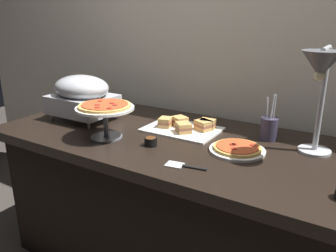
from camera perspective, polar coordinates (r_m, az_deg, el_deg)
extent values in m
cube|color=beige|center=(2.02, 9.30, 14.13)|extent=(4.40, 0.04, 2.40)
cube|color=black|center=(1.68, 1.83, -2.79)|extent=(1.90, 0.84, 0.05)
cube|color=black|center=(1.85, 1.71, -13.84)|extent=(1.75, 0.74, 0.71)
cylinder|color=#B7BABF|center=(2.05, -18.93, 1.46)|extent=(0.01, 0.01, 0.04)
cylinder|color=#B7BABF|center=(1.84, -13.22, 0.16)|extent=(0.01, 0.01, 0.04)
cylinder|color=#B7BABF|center=(2.18, -14.64, 2.87)|extent=(0.01, 0.01, 0.04)
cylinder|color=#B7BABF|center=(1.99, -8.91, 1.79)|extent=(0.01, 0.01, 0.04)
cube|color=#B7BABF|center=(2.00, -14.14, 3.59)|extent=(0.36, 0.27, 0.10)
ellipsoid|color=#B7BABF|center=(1.97, -14.36, 6.27)|extent=(0.34, 0.25, 0.14)
cylinder|color=#B7BABF|center=(1.63, 23.38, -3.82)|extent=(0.14, 0.14, 0.01)
cylinder|color=#B7BABF|center=(1.57, 24.42, 3.90)|extent=(0.02, 0.02, 0.44)
cylinder|color=#B7BABF|center=(1.45, 25.10, 11.69)|extent=(0.02, 0.16, 0.02)
cone|color=#595B60|center=(1.38, 24.37, 9.41)|extent=(0.15, 0.15, 0.10)
sphere|color=#F9EAB2|center=(1.39, 24.15, 7.79)|extent=(0.04, 0.04, 0.04)
cylinder|color=white|center=(1.53, 11.56, -4.03)|extent=(0.25, 0.25, 0.01)
cylinder|color=gold|center=(1.53, 11.58, -3.61)|extent=(0.21, 0.21, 0.01)
cylinder|color=#B74723|center=(1.53, 11.60, -3.34)|extent=(0.19, 0.19, 0.00)
cylinder|color=maroon|center=(1.54, 14.04, -3.15)|extent=(0.02, 0.02, 0.00)
cylinder|color=maroon|center=(1.53, 10.79, -3.07)|extent=(0.02, 0.02, 0.00)
cylinder|color=maroon|center=(1.48, 11.05, -3.78)|extent=(0.02, 0.02, 0.00)
cylinder|color=maroon|center=(1.53, 11.12, -3.05)|extent=(0.02, 0.02, 0.00)
cylinder|color=#595B60|center=(1.67, -10.41, 0.37)|extent=(0.02, 0.02, 0.14)
cylinder|color=#595B60|center=(1.70, -10.28, -1.82)|extent=(0.15, 0.15, 0.01)
cylinder|color=white|center=(1.65, -10.57, 2.96)|extent=(0.28, 0.28, 0.01)
cylinder|color=#DBA856|center=(1.65, -10.59, 3.36)|extent=(0.25, 0.25, 0.01)
cylinder|color=#B74723|center=(1.65, -10.61, 3.63)|extent=(0.22, 0.22, 0.00)
cylinder|color=maroon|center=(1.56, -9.87, 2.97)|extent=(0.02, 0.02, 0.00)
cylinder|color=maroon|center=(1.61, -8.93, 3.52)|extent=(0.02, 0.02, 0.00)
cylinder|color=maroon|center=(1.65, -9.40, 3.80)|extent=(0.02, 0.02, 0.00)
cylinder|color=maroon|center=(1.58, -11.81, 3.07)|extent=(0.02, 0.02, 0.00)
cylinder|color=maroon|center=(1.70, -11.36, 4.16)|extent=(0.02, 0.02, 0.00)
cylinder|color=maroon|center=(1.63, -11.82, 3.53)|extent=(0.02, 0.02, 0.00)
cube|color=white|center=(1.78, 2.40, -0.56)|extent=(0.38, 0.27, 0.01)
cube|color=tan|center=(1.71, 2.62, -0.77)|extent=(0.10, 0.10, 0.02)
cube|color=brown|center=(1.71, 2.63, -0.26)|extent=(0.10, 0.10, 0.01)
cube|color=tan|center=(1.70, 2.64, 0.25)|extent=(0.10, 0.10, 0.02)
cube|color=tan|center=(1.80, -0.44, 0.14)|extent=(0.08, 0.08, 0.02)
cube|color=brown|center=(1.79, -0.45, 0.63)|extent=(0.08, 0.08, 0.01)
cube|color=tan|center=(1.79, -0.45, 1.12)|extent=(0.08, 0.08, 0.02)
cube|color=tan|center=(1.81, 2.02, 0.32)|extent=(0.10, 0.09, 0.02)
cube|color=brown|center=(1.81, 2.02, 0.80)|extent=(0.10, 0.09, 0.01)
cube|color=tan|center=(1.80, 2.03, 1.29)|extent=(0.10, 0.09, 0.02)
cube|color=tan|center=(1.78, 6.69, -0.11)|extent=(0.08, 0.07, 0.02)
cube|color=brown|center=(1.78, 6.71, 0.38)|extent=(0.08, 0.07, 0.01)
cube|color=tan|center=(1.77, 6.73, 0.87)|extent=(0.08, 0.07, 0.02)
cube|color=tan|center=(1.76, 6.01, -0.36)|extent=(0.10, 0.09, 0.02)
cube|color=brown|center=(1.75, 6.03, 0.13)|extent=(0.10, 0.09, 0.01)
cube|color=tan|center=(1.75, 6.04, 0.63)|extent=(0.10, 0.09, 0.02)
cylinder|color=black|center=(1.57, -2.92, -2.64)|extent=(0.06, 0.06, 0.04)
cylinder|color=#562D14|center=(1.56, -2.93, -2.06)|extent=(0.05, 0.05, 0.01)
cylinder|color=#383347|center=(1.70, 16.64, -0.44)|extent=(0.08, 0.08, 0.11)
cylinder|color=#B7BABF|center=(1.66, 16.96, 1.77)|extent=(0.02, 0.02, 0.19)
cylinder|color=#B7BABF|center=(1.67, 17.34, 1.86)|extent=(0.01, 0.02, 0.19)
cylinder|color=#B7BABF|center=(1.69, 16.35, 1.80)|extent=(0.02, 0.01, 0.17)
cube|color=#B7BABF|center=(1.37, 1.10, -6.52)|extent=(0.08, 0.07, 0.00)
cylinder|color=black|center=(1.35, 4.48, -7.02)|extent=(0.10, 0.03, 0.01)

